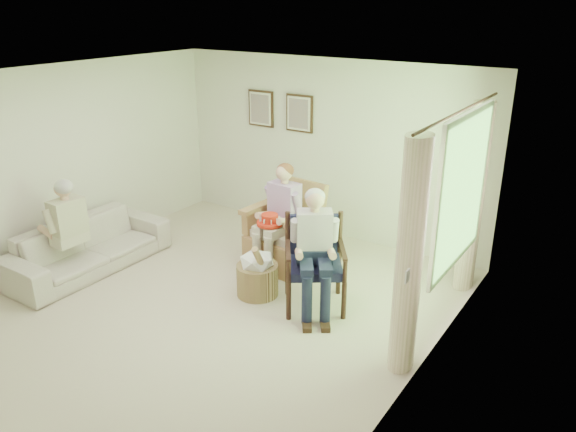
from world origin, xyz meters
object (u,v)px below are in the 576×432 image
(sofa, at_px, (88,246))
(person_wicker, at_px, (280,210))
(person_dark, at_px, (312,243))
(wicker_armchair, at_px, (286,239))
(person_sofa, at_px, (63,224))
(wood_armchair, at_px, (319,259))
(hatbox, at_px, (257,273))
(red_hat, at_px, (270,221))

(sofa, relative_size, person_wicker, 1.57)
(sofa, distance_m, person_dark, 3.12)
(sofa, bearing_deg, wicker_armchair, -53.03)
(person_sofa, bearing_deg, wood_armchair, 113.70)
(sofa, distance_m, person_wicker, 2.58)
(wood_armchair, height_order, hatbox, wood_armchair)
(person_dark, xyz_separation_m, red_hat, (-0.92, 0.49, -0.10))
(person_wicker, height_order, hatbox, person_wicker)
(wood_armchair, distance_m, red_hat, 0.99)
(wood_armchair, relative_size, person_dark, 0.74)
(person_sofa, xyz_separation_m, red_hat, (2.06, 1.53, -0.01))
(sofa, relative_size, person_dark, 1.55)
(sofa, xyz_separation_m, hatbox, (2.28, 0.66, -0.03))
(sofa, distance_m, hatbox, 2.37)
(wicker_armchair, xyz_separation_m, red_hat, (-0.02, -0.35, 0.38))
(wood_armchair, distance_m, person_wicker, 1.07)
(sofa, height_order, hatbox, hatbox)
(person_wicker, xyz_separation_m, person_sofa, (-2.09, -1.73, -0.08))
(wicker_armchair, distance_m, hatbox, 0.93)
(wood_armchair, bearing_deg, person_dark, -124.76)
(person_dark, distance_m, person_sofa, 3.16)
(wicker_armchair, height_order, person_dark, person_dark)
(wood_armchair, bearing_deg, wicker_armchair, 108.56)
(person_wicker, relative_size, hatbox, 1.87)
(wood_armchair, height_order, red_hat, wood_armchair)
(wicker_armchair, xyz_separation_m, person_wicker, (0.00, -0.15, 0.46))
(wicker_armchair, relative_size, wood_armchair, 1.07)
(wood_armchair, distance_m, hatbox, 0.80)
(sofa, bearing_deg, person_dark, -76.27)
(person_wicker, relative_size, person_sofa, 1.08)
(wicker_armchair, height_order, wood_armchair, wicker_armchair)
(sofa, xyz_separation_m, person_dark, (2.99, 0.73, 0.51))
(wicker_armchair, height_order, person_sofa, person_sofa)
(wicker_armchair, xyz_separation_m, wood_armchair, (0.90, -0.67, 0.22))
(person_dark, distance_m, hatbox, 0.90)
(person_wicker, distance_m, person_sofa, 2.71)
(wicker_armchair, bearing_deg, wood_armchair, -31.49)
(person_dark, height_order, person_sofa, person_dark)
(red_hat, bearing_deg, sofa, -149.33)
(person_wicker, bearing_deg, wood_armchair, -25.05)
(wood_armchair, bearing_deg, sofa, 162.02)
(hatbox, bearing_deg, sofa, -163.84)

